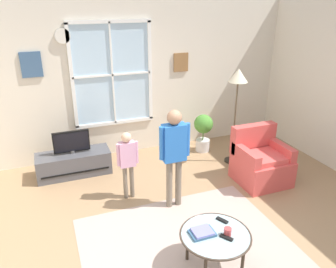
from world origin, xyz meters
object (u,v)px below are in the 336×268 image
at_px(person_pink_shirt, 127,158).
at_px(floor_lamp, 238,85).
at_px(tv_stand, 74,163).
at_px(person_blue_shirt, 174,148).
at_px(book_stack, 202,232).
at_px(remote_near_cup, 222,220).
at_px(coffee_table, 215,236).
at_px(potted_plant_by_window, 203,129).
at_px(remote_near_books, 226,238).
at_px(cup, 228,232).
at_px(television, 71,142).
at_px(armchair, 261,162).

relative_size(person_pink_shirt, floor_lamp, 0.62).
relative_size(tv_stand, person_blue_shirt, 0.83).
bearing_deg(book_stack, remote_near_cup, 21.94).
distance_m(coffee_table, remote_near_cup, 0.25).
bearing_deg(potted_plant_by_window, remote_near_cup, -112.16).
relative_size(remote_near_books, potted_plant_by_window, 0.19).
bearing_deg(person_blue_shirt, cup, -86.71).
xyz_separation_m(book_stack, remote_near_cup, (0.31, 0.12, -0.01)).
height_order(coffee_table, potted_plant_by_window, potted_plant_by_window).
relative_size(television, coffee_table, 0.76).
relative_size(person_blue_shirt, person_pink_shirt, 1.38).
bearing_deg(person_blue_shirt, television, 130.32).
height_order(tv_stand, armchair, armchair).
xyz_separation_m(cup, remote_near_books, (-0.04, -0.04, -0.03)).
relative_size(cup, remote_near_books, 0.62).
relative_size(remote_near_cup, person_blue_shirt, 0.10).
height_order(television, potted_plant_by_window, television).
bearing_deg(armchair, remote_near_cup, -138.39).
relative_size(television, person_blue_shirt, 0.40).
bearing_deg(floor_lamp, potted_plant_by_window, 115.91).
relative_size(book_stack, cup, 3.00).
bearing_deg(remote_near_books, person_pink_shirt, 108.05).
height_order(remote_near_books, person_pink_shirt, person_pink_shirt).
bearing_deg(cup, remote_near_books, -130.23).
bearing_deg(coffee_table, book_stack, 158.78).
bearing_deg(remote_near_cup, coffee_table, -135.56).
bearing_deg(person_blue_shirt, person_pink_shirt, 141.99).
relative_size(television, armchair, 0.66).
distance_m(remote_near_cup, person_pink_shirt, 1.67).
bearing_deg(person_blue_shirt, floor_lamp, 31.28).
bearing_deg(person_pink_shirt, remote_near_books, -71.95).
bearing_deg(remote_near_cup, person_pink_shirt, 114.31).
distance_m(remote_near_books, floor_lamp, 2.84).
bearing_deg(tv_stand, television, -90.00).
bearing_deg(remote_near_cup, tv_stand, 118.27).
xyz_separation_m(coffee_table, potted_plant_by_window, (1.23, 2.76, 0.01)).
bearing_deg(tv_stand, book_stack, -68.34).
bearing_deg(potted_plant_by_window, tv_stand, -178.44).
xyz_separation_m(tv_stand, potted_plant_by_window, (2.41, 0.07, 0.24)).
bearing_deg(armchair, person_pink_shirt, 172.80).
xyz_separation_m(coffee_table, remote_near_cup, (0.18, 0.17, 0.04)).
distance_m(cup, person_pink_shirt, 1.85).
height_order(television, person_pink_shirt, person_pink_shirt).
bearing_deg(person_pink_shirt, television, 123.74).
relative_size(coffee_table, person_blue_shirt, 0.53).
height_order(coffee_table, person_blue_shirt, person_blue_shirt).
height_order(tv_stand, remote_near_books, remote_near_books).
bearing_deg(television, book_stack, -68.32).
bearing_deg(remote_near_cup, remote_near_books, -110.63).
distance_m(television, remote_near_books, 3.06).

